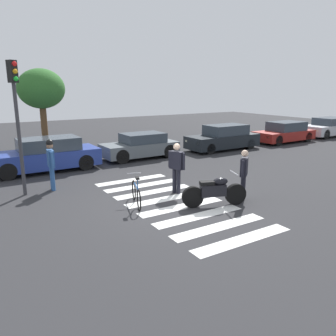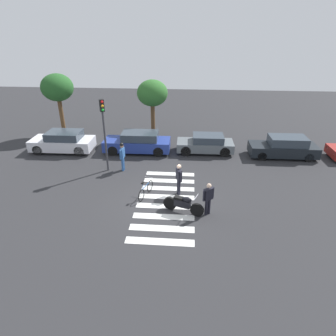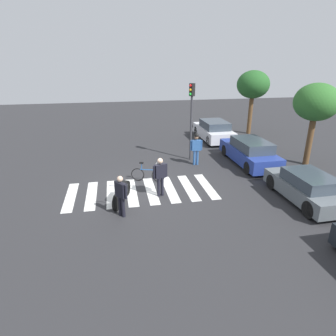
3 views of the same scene
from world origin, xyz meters
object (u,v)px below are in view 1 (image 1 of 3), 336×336
(leaning_bicycle, at_px, (136,194))
(officer_by_motorcycle, at_px, (244,172))
(officer_on_foot, at_px, (177,165))
(traffic_light_pole, at_px, (16,108))
(car_blue_hatchback, at_px, (45,155))
(car_grey_coupe, at_px, (140,146))
(pedestrian_bystander, at_px, (51,161))
(car_silver_sedan, at_px, (329,127))
(police_motorcycle, at_px, (214,192))
(car_maroon_wagon, at_px, (284,132))
(car_black_suv, at_px, (223,138))

(leaning_bicycle, height_order, officer_by_motorcycle, officer_by_motorcycle)
(officer_on_foot, bearing_deg, traffic_light_pole, 150.61)
(car_blue_hatchback, bearing_deg, car_grey_coupe, 3.30)
(pedestrian_bystander, relative_size, traffic_light_pole, 0.41)
(car_grey_coupe, bearing_deg, leaning_bicycle, -118.10)
(car_silver_sedan, bearing_deg, police_motorcycle, -156.77)
(officer_by_motorcycle, xyz_separation_m, car_blue_hatchback, (-4.65, 7.48, -0.25))
(car_maroon_wagon, bearing_deg, car_blue_hatchback, 179.39)
(car_grey_coupe, distance_m, car_maroon_wagon, 10.68)
(officer_by_motorcycle, relative_size, car_grey_coupe, 0.42)
(car_grey_coupe, xyz_separation_m, car_maroon_wagon, (10.67, -0.45, 0.02))
(leaning_bicycle, distance_m, officer_on_foot, 1.89)
(leaning_bicycle, xyz_separation_m, car_silver_sedan, (19.24, 6.03, 0.31))
(police_motorcycle, relative_size, traffic_light_pole, 0.45)
(car_grey_coupe, xyz_separation_m, car_black_suv, (5.34, -0.38, 0.05))
(pedestrian_bystander, relative_size, car_silver_sedan, 0.40)
(leaning_bicycle, distance_m, officer_by_motorcycle, 3.54)
(officer_by_motorcycle, bearing_deg, pedestrian_bystander, 139.01)
(officer_on_foot, relative_size, traffic_light_pole, 0.40)
(pedestrian_bystander, bearing_deg, car_grey_coupe, 32.45)
(pedestrian_bystander, distance_m, car_black_suv, 11.02)
(officer_on_foot, xyz_separation_m, traffic_light_pole, (-4.56, 2.57, 1.96))
(pedestrian_bystander, bearing_deg, car_blue_hatchback, 82.13)
(officer_on_foot, bearing_deg, police_motorcycle, -80.20)
(pedestrian_bystander, bearing_deg, car_silver_sedan, 8.16)
(leaning_bicycle, xyz_separation_m, officer_on_foot, (1.74, 0.35, 0.65))
(officer_on_foot, relative_size, car_silver_sedan, 0.38)
(car_grey_coupe, height_order, traffic_light_pole, traffic_light_pole)
(leaning_bicycle, height_order, car_maroon_wagon, car_maroon_wagon)
(officer_by_motorcycle, distance_m, car_blue_hatchback, 8.81)
(police_motorcycle, xyz_separation_m, officer_by_motorcycle, (1.17, -0.05, 0.49))
(car_blue_hatchback, bearing_deg, traffic_light_pole, -113.62)
(police_motorcycle, distance_m, officer_by_motorcycle, 1.27)
(pedestrian_bystander, relative_size, car_blue_hatchback, 0.39)
(car_blue_hatchback, distance_m, car_silver_sedan, 20.69)
(car_silver_sedan, xyz_separation_m, traffic_light_pole, (-22.07, -3.11, 2.30))
(police_motorcycle, bearing_deg, leaning_bicycle, 146.23)
(police_motorcycle, relative_size, car_grey_coupe, 0.50)
(pedestrian_bystander, xyz_separation_m, car_black_suv, (10.61, 2.97, -0.39))
(car_grey_coupe, relative_size, car_black_suv, 0.88)
(officer_by_motorcycle, distance_m, pedestrian_bystander, 6.72)
(car_silver_sedan, bearing_deg, pedestrian_bystander, -171.84)
(officer_on_foot, bearing_deg, car_black_suv, 38.77)
(officer_by_motorcycle, height_order, traffic_light_pole, traffic_light_pole)
(pedestrian_bystander, xyz_separation_m, car_silver_sedan, (21.12, 3.03, -0.40))
(car_grey_coupe, relative_size, car_maroon_wagon, 0.90)
(police_motorcycle, bearing_deg, car_blue_hatchback, 115.09)
(pedestrian_bystander, distance_m, car_blue_hatchback, 3.12)
(car_maroon_wagon, relative_size, car_silver_sedan, 0.96)
(officer_by_motorcycle, relative_size, pedestrian_bystander, 0.91)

